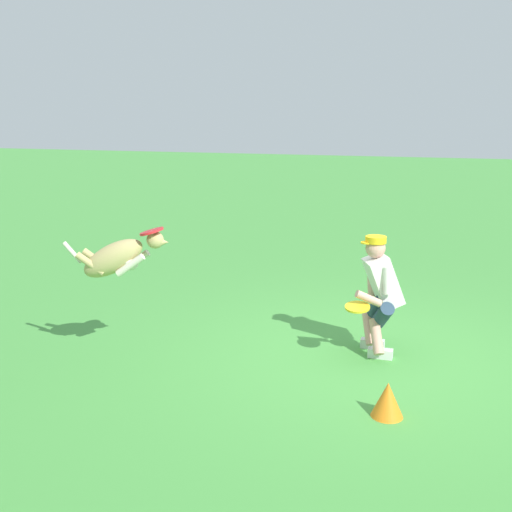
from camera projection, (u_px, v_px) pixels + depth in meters
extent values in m
plane|color=#499A42|center=(366.00, 359.00, 6.56)|extent=(60.00, 60.00, 0.00)
cube|color=silver|center=(372.00, 344.00, 6.86)|extent=(0.26, 0.10, 0.10)
cylinder|color=#D69B88|center=(369.00, 328.00, 6.81)|extent=(0.23, 0.33, 0.37)
cylinder|color=#293F54|center=(376.00, 309.00, 6.74)|extent=(0.30, 0.43, 0.37)
cube|color=silver|center=(380.00, 353.00, 6.59)|extent=(0.26, 0.10, 0.10)
cylinder|color=#D69B88|center=(377.00, 337.00, 6.54)|extent=(0.23, 0.33, 0.37)
cylinder|color=#293F54|center=(382.00, 316.00, 6.51)|extent=(0.30, 0.43, 0.37)
cube|color=white|center=(383.00, 281.00, 6.55)|extent=(0.51, 0.48, 0.58)
cylinder|color=white|center=(376.00, 271.00, 6.73)|extent=(0.14, 0.16, 0.29)
cylinder|color=white|center=(388.00, 281.00, 6.34)|extent=(0.14, 0.16, 0.29)
cylinder|color=#D69B88|center=(369.00, 299.00, 6.34)|extent=(0.30, 0.19, 0.19)
cylinder|color=#D69B88|center=(371.00, 285.00, 6.78)|extent=(0.13, 0.16, 0.27)
sphere|color=#D69B88|center=(376.00, 248.00, 6.46)|extent=(0.21, 0.21, 0.21)
cylinder|color=yellow|center=(376.00, 240.00, 6.44)|extent=(0.22, 0.22, 0.07)
cylinder|color=yellow|center=(366.00, 243.00, 6.43)|extent=(0.12, 0.12, 0.02)
ellipsoid|color=tan|center=(113.00, 258.00, 6.18)|extent=(0.77, 0.41, 0.57)
ellipsoid|color=silver|center=(131.00, 262.00, 6.16)|extent=(0.14, 0.20, 0.17)
sphere|color=tan|center=(155.00, 240.00, 6.08)|extent=(0.17, 0.17, 0.17)
cone|color=tan|center=(164.00, 242.00, 6.07)|extent=(0.11, 0.11, 0.09)
cone|color=tan|center=(151.00, 234.00, 6.01)|extent=(0.06, 0.06, 0.07)
cone|color=tan|center=(154.00, 231.00, 6.12)|extent=(0.06, 0.06, 0.07)
cylinder|color=silver|center=(130.00, 265.00, 6.08)|extent=(0.31, 0.13, 0.24)
cylinder|color=silver|center=(136.00, 261.00, 6.24)|extent=(0.31, 0.13, 0.24)
cylinder|color=tan|center=(91.00, 264.00, 6.13)|extent=(0.31, 0.13, 0.24)
cylinder|color=tan|center=(97.00, 260.00, 6.29)|extent=(0.31, 0.13, 0.24)
cylinder|color=silver|center=(73.00, 252.00, 6.21)|extent=(0.21, 0.08, 0.23)
cylinder|color=red|center=(152.00, 231.00, 6.04)|extent=(0.33, 0.34, 0.11)
cylinder|color=yellow|center=(357.00, 307.00, 6.33)|extent=(0.33, 0.33, 0.08)
cone|color=orange|center=(388.00, 400.00, 5.30)|extent=(0.28, 0.28, 0.31)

